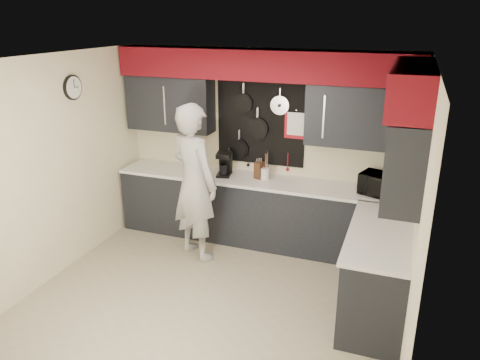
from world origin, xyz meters
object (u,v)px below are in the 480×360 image
at_px(knife_block, 259,170).
at_px(utensil_crock, 265,173).
at_px(person, 194,183).
at_px(microwave, 381,185).
at_px(coffee_maker, 224,163).

bearing_deg(knife_block, utensil_crock, 19.01).
bearing_deg(person, microwave, -138.84).
xyz_separation_m(microwave, knife_block, (-1.58, 0.07, -0.02)).
relative_size(coffee_maker, person, 0.16).
bearing_deg(person, knife_block, -107.20).
height_order(knife_block, coffee_maker, coffee_maker).
relative_size(knife_block, coffee_maker, 0.69).
distance_m(knife_block, coffee_maker, 0.49).
relative_size(microwave, coffee_maker, 1.46).
height_order(knife_block, person, person).
bearing_deg(coffee_maker, microwave, -13.64).
bearing_deg(utensil_crock, coffee_maker, -174.83).
distance_m(knife_block, utensil_crock, 0.09).
bearing_deg(knife_block, microwave, 13.54).
xyz_separation_m(microwave, person, (-2.21, -0.61, -0.05)).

